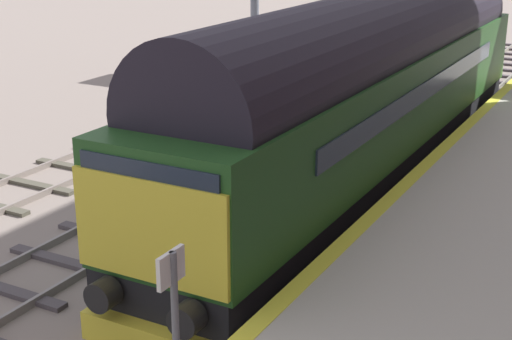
% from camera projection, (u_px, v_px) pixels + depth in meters
% --- Properties ---
extents(ground_plane, '(140.00, 140.00, 0.00)m').
position_uv_depth(ground_plane, '(235.00, 289.00, 13.43)').
color(ground_plane, gray).
rests_on(ground_plane, ground).
extents(track_main, '(2.50, 60.00, 0.15)m').
position_uv_depth(track_main, '(235.00, 286.00, 13.41)').
color(track_main, gray).
rests_on(track_main, ground).
extents(track_adjacent_west, '(2.50, 60.00, 0.15)m').
position_uv_depth(track_adjacent_west, '(86.00, 248.00, 14.96)').
color(track_adjacent_west, slate).
rests_on(track_adjacent_west, ground).
extents(station_platform, '(4.00, 44.00, 1.01)m').
position_uv_depth(station_platform, '(436.00, 312.00, 11.64)').
color(station_platform, '#B9B5A4').
rests_on(station_platform, ground).
extents(diesel_locomotive, '(2.74, 18.41, 4.68)m').
position_uv_depth(diesel_locomotive, '(372.00, 83.00, 18.11)').
color(diesel_locomotive, black).
rests_on(diesel_locomotive, ground).
extents(platform_number_sign, '(0.10, 0.44, 2.09)m').
position_uv_depth(platform_number_sign, '(174.00, 315.00, 7.83)').
color(platform_number_sign, slate).
rests_on(platform_number_sign, station_platform).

